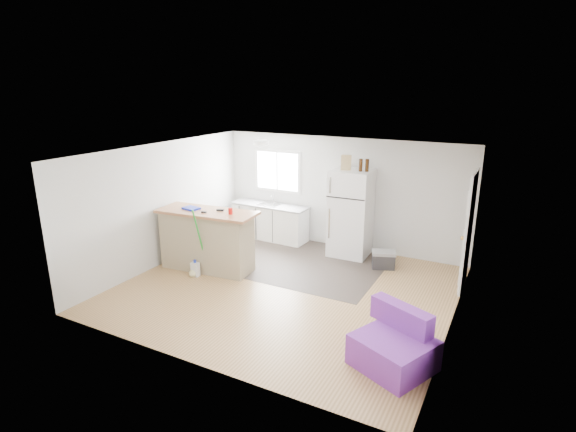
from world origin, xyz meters
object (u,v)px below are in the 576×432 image
Objects in this scene: kitchen_cabinets at (270,221)px; cleaner_jug at (195,269)px; red_cup at (230,211)px; blue_tray at (191,208)px; cooler at (383,259)px; bottle_left at (361,165)px; refrigerator at (351,213)px; peninsula at (207,240)px; cardboard_box at (346,163)px; bottle_right at (367,165)px; purple_seat at (395,347)px; mop at (195,265)px.

cleaner_jug is (-0.16, -2.53, -0.27)m from kitchen_cabinets.
blue_tray is (-0.86, -0.07, -0.04)m from red_cup.
kitchen_cabinets is 2.28m from red_cup.
bottle_left reaches higher than cooler.
kitchen_cabinets is 2.06m from refrigerator.
peninsula is 3.13m from cardboard_box.
refrigerator is 3.23m from blue_tray.
blue_tray is at bearing -143.79° from bottle_right.
bottle_left is 1.00× the size of bottle_right.
purple_seat is at bearing -63.10° from refrigerator.
cleaner_jug is (-4.02, 1.01, -0.12)m from purple_seat.
cooler is at bearing 23.08° from peninsula.
kitchen_cabinets is at bearing 77.72° from blue_tray.
red_cup reaches higher than cleaner_jug.
red_cup is (-2.45, -1.60, 1.06)m from cooler.
bottle_left is at bearing 0.74° from cardboard_box.
kitchen_cabinets reaches higher than cleaner_jug.
bottle_right is at bearing 41.34° from cleaner_jug.
bottle_right is (0.12, 0.04, 0.00)m from bottle_left.
refrigerator is (2.00, -0.11, 0.49)m from kitchen_cabinets.
red_cup reaches higher than peninsula.
cardboard_box reaches higher than cleaner_jug.
cooler is 0.46× the size of purple_seat.
cardboard_box reaches higher than bottle_left.
cardboard_box is at bearing -174.44° from bottle_right.
cleaner_jug is at bearing -49.10° from blue_tray.
kitchen_cabinets is 2.55m from mop.
red_cup is 0.40× the size of blue_tray.
red_cup is 2.83m from bottle_right.
blue_tray is at bearing -176.35° from peninsula.
bottle_right is (-1.57, 3.40, 1.67)m from purple_seat.
cleaner_jug is 0.09m from mop.
kitchen_cabinets is at bearing 90.19° from mop.
kitchen_cabinets is at bearing 174.61° from cardboard_box.
mop is (-4.02, 1.00, -0.03)m from purple_seat.
refrigerator is 1.58× the size of purple_seat.
red_cup is at bearing -130.62° from refrigerator.
cardboard_box reaches higher than refrigerator.
purple_seat is (1.87, -3.43, -0.64)m from refrigerator.
peninsula is 0.56m from mop.
bottle_right reaches higher than mop.
bottle_right is at bearing 33.51° from peninsula.
blue_tray reaches higher than kitchen_cabinets.
bottle_left is (2.34, 2.35, 1.79)m from cleaner_jug.
purple_seat is at bearing -40.54° from kitchen_cabinets.
purple_seat is 0.86× the size of mop.
cooler is 1.63× the size of cleaner_jug.
peninsula is at bearing -172.43° from cooler.
cleaner_jug is (-3.00, -2.03, -0.03)m from cooler.
refrigerator is at bearing 174.34° from bottle_right.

